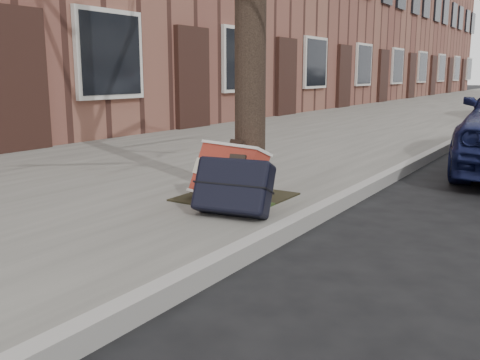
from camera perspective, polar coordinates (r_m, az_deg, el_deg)
The scene contains 6 objects.
ground at distance 2.93m, azimuth 20.48°, elevation -13.45°, with size 120.00×120.00×0.00m, color black.
near_sidewalk at distance 18.16m, azimuth 19.33°, elevation 7.07°, with size 5.00×70.00×0.12m, color slate.
house_near at distance 21.32m, azimuth 4.32°, elevation 17.46°, with size 6.80×40.00×7.00m, color brown.
dirt_patch at distance 4.69m, azimuth -0.50°, elevation -1.81°, with size 0.85×0.85×0.01m, color black.
suitcase_red at distance 4.47m, azimuth -1.26°, elevation 0.70°, with size 0.65×0.18×0.47m, color maroon.
suitcase_navy at distance 4.05m, azimuth -0.72°, elevation -0.66°, with size 0.59×0.19×0.42m, color black.
Camera 1 is at (0.50, -2.63, 1.19)m, focal length 40.00 mm.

